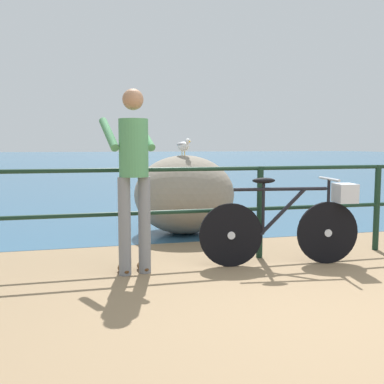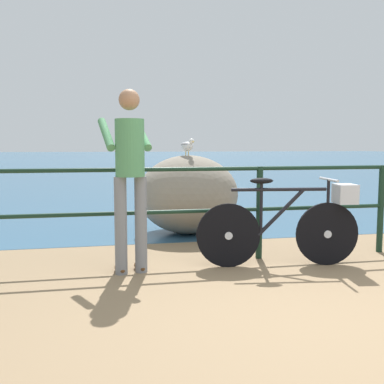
{
  "view_description": "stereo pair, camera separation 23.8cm",
  "coord_description": "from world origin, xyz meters",
  "px_view_note": "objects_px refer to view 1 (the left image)",
  "views": [
    {
      "loc": [
        -1.96,
        -2.91,
        1.25
      ],
      "look_at": [
        -0.68,
        2.11,
        0.71
      ],
      "focal_mm": 42.28,
      "sensor_mm": 36.0,
      "label": 1
    },
    {
      "loc": [
        -1.73,
        -2.96,
        1.25
      ],
      "look_at": [
        -0.68,
        2.11,
        0.71
      ],
      "focal_mm": 42.28,
      "sensor_mm": 36.0,
      "label": 2
    }
  ],
  "objects_px": {
    "person_at_railing": "(133,172)",
    "breakwater_boulder_main": "(184,194)",
    "bicycle": "(294,221)",
    "seagull": "(183,145)"
  },
  "relations": [
    {
      "from": "bicycle",
      "to": "breakwater_boulder_main",
      "type": "relative_size",
      "value": 1.19
    },
    {
      "from": "bicycle",
      "to": "seagull",
      "type": "bearing_deg",
      "value": 118.31
    },
    {
      "from": "person_at_railing",
      "to": "breakwater_boulder_main",
      "type": "distance_m",
      "value": 2.15
    },
    {
      "from": "person_at_railing",
      "to": "seagull",
      "type": "height_order",
      "value": "person_at_railing"
    },
    {
      "from": "person_at_railing",
      "to": "seagull",
      "type": "bearing_deg",
      "value": -36.5
    },
    {
      "from": "breakwater_boulder_main",
      "to": "bicycle",
      "type": "bearing_deg",
      "value": -70.16
    },
    {
      "from": "bicycle",
      "to": "person_at_railing",
      "type": "relative_size",
      "value": 0.95
    },
    {
      "from": "bicycle",
      "to": "breakwater_boulder_main",
      "type": "bearing_deg",
      "value": 117.23
    },
    {
      "from": "person_at_railing",
      "to": "breakwater_boulder_main",
      "type": "relative_size",
      "value": 1.26
    },
    {
      "from": "seagull",
      "to": "breakwater_boulder_main",
      "type": "bearing_deg",
      "value": 136.62
    }
  ]
}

